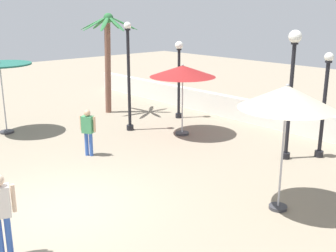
% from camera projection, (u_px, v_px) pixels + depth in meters
% --- Properties ---
extents(ground_plane, '(56.00, 56.00, 0.00)m').
position_uv_depth(ground_plane, '(65.00, 206.00, 10.09)').
color(ground_plane, gray).
extents(boundary_wall, '(25.20, 0.30, 0.96)m').
position_uv_depth(boundary_wall, '(287.00, 119.00, 16.19)').
color(boundary_wall, silver).
rests_on(boundary_wall, ground_plane).
extents(patio_umbrella_0, '(2.46, 2.46, 2.70)m').
position_uv_depth(patio_umbrella_0, '(183.00, 72.00, 15.27)').
color(patio_umbrella_0, '#333338').
rests_on(patio_umbrella_0, ground_plane).
extents(patio_umbrella_1, '(2.19, 2.19, 3.05)m').
position_uv_depth(patio_umbrella_1, '(287.00, 98.00, 9.22)').
color(patio_umbrella_1, '#333338').
rests_on(patio_umbrella_1, ground_plane).
extents(patio_umbrella_2, '(2.30, 2.30, 2.80)m').
position_uv_depth(patio_umbrella_2, '(0.00, 69.00, 15.43)').
color(patio_umbrella_2, '#333338').
rests_on(patio_umbrella_2, ground_plane).
extents(palm_tree_0, '(2.59, 2.59, 4.50)m').
position_uv_depth(palm_tree_0, '(108.00, 49.00, 18.43)').
color(palm_tree_0, brown).
rests_on(palm_tree_0, ground_plane).
extents(lamp_post_0, '(0.35, 0.35, 3.35)m').
position_uv_depth(lamp_post_0, '(179.00, 73.00, 17.82)').
color(lamp_post_0, black).
rests_on(lamp_post_0, ground_plane).
extents(lamp_post_1, '(0.28, 0.28, 4.19)m').
position_uv_depth(lamp_post_1, '(129.00, 75.00, 15.90)').
color(lamp_post_1, black).
rests_on(lamp_post_1, ground_plane).
extents(lamp_post_2, '(0.40, 0.40, 4.06)m').
position_uv_depth(lamp_post_2, '(292.00, 78.00, 12.63)').
color(lamp_post_2, black).
rests_on(lamp_post_2, ground_plane).
extents(lamp_post_3, '(0.29, 0.29, 3.38)m').
position_uv_depth(lamp_post_3, '(324.00, 103.00, 13.01)').
color(lamp_post_3, black).
rests_on(lamp_post_3, ground_plane).
extents(guest_0, '(0.36, 0.53, 1.72)m').
position_uv_depth(guest_0, '(1.00, 208.00, 7.75)').
color(guest_0, '#3359B2').
rests_on(guest_0, ground_plane).
extents(guest_1, '(0.49, 0.39, 1.55)m').
position_uv_depth(guest_1, '(88.00, 128.00, 13.36)').
color(guest_1, '#3359B2').
rests_on(guest_1, ground_plane).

